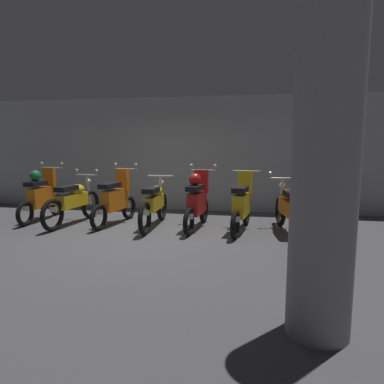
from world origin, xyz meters
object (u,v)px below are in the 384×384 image
object	(u,v)px
motorbike_slot_4	(197,201)
motorbike_slot_6	(288,208)
support_pillar	(325,173)
motorbike_slot_1	(73,201)
motorbike_slot_3	(154,203)
motorbike_slot_2	(116,200)
motorbike_slot_0	(42,195)
motorbike_slot_5	(242,205)

from	to	relation	value
motorbike_slot_4	motorbike_slot_6	xyz separation A→B (m)	(1.78, -0.08, -0.08)
motorbike_slot_4	support_pillar	size ratio (longest dim) A/B	0.58
motorbike_slot_1	motorbike_slot_3	bearing A→B (deg)	1.76
motorbike_slot_2	support_pillar	distance (m)	5.19
motorbike_slot_0	support_pillar	size ratio (longest dim) A/B	0.58
motorbike_slot_6	motorbike_slot_5	bearing A→B (deg)	179.43
motorbike_slot_2	motorbike_slot_6	distance (m)	3.56
motorbike_slot_1	motorbike_slot_3	world-z (taller)	motorbike_slot_1
motorbike_slot_0	motorbike_slot_5	size ratio (longest dim) A/B	1.00
motorbike_slot_3	motorbike_slot_1	bearing A→B (deg)	-178.24
motorbike_slot_6	support_pillar	bearing A→B (deg)	-91.09
motorbike_slot_1	motorbike_slot_5	world-z (taller)	motorbike_slot_5
motorbike_slot_1	motorbike_slot_2	world-z (taller)	motorbike_slot_2
motorbike_slot_4	motorbike_slot_6	world-z (taller)	motorbike_slot_4
motorbike_slot_2	motorbike_slot_5	xyz separation A→B (m)	(2.68, -0.14, -0.00)
motorbike_slot_5	motorbike_slot_0	bearing A→B (deg)	177.29
motorbike_slot_1	motorbike_slot_6	xyz separation A→B (m)	(4.46, -0.00, 0.00)
motorbike_slot_5	support_pillar	xyz separation A→B (m)	(0.81, -3.59, 0.92)
motorbike_slot_0	support_pillar	world-z (taller)	support_pillar
motorbike_slot_4	motorbike_slot_6	bearing A→B (deg)	-2.53
motorbike_slot_0	motorbike_slot_1	xyz separation A→B (m)	(0.90, -0.22, -0.08)
motorbike_slot_2	motorbike_slot_3	bearing A→B (deg)	-5.91
motorbike_slot_1	motorbike_slot_5	distance (m)	3.58
motorbike_slot_0	motorbike_slot_1	distance (m)	0.93
motorbike_slot_4	support_pillar	xyz separation A→B (m)	(1.71, -3.66, 0.88)
motorbike_slot_0	motorbike_slot_3	xyz separation A→B (m)	(2.68, -0.16, -0.08)
motorbike_slot_0	motorbike_slot_2	xyz separation A→B (m)	(1.79, -0.07, -0.04)
motorbike_slot_0	motorbike_slot_1	size ratio (longest dim) A/B	0.86
motorbike_slot_2	motorbike_slot_6	bearing A→B (deg)	-2.43
motorbike_slot_1	motorbike_slot_5	xyz separation A→B (m)	(3.58, 0.00, 0.03)
motorbike_slot_0	motorbike_slot_2	size ratio (longest dim) A/B	1.01
motorbike_slot_1	support_pillar	distance (m)	5.75
support_pillar	motorbike_slot_4	bearing A→B (deg)	115.06
motorbike_slot_3	motorbike_slot_6	bearing A→B (deg)	-1.27
motorbike_slot_0	motorbike_slot_4	distance (m)	3.58
motorbike_slot_2	motorbike_slot_5	distance (m)	2.68
motorbike_slot_1	support_pillar	xyz separation A→B (m)	(4.39, -3.59, 0.95)
motorbike_slot_2	motorbike_slot_6	xyz separation A→B (m)	(3.56, -0.15, -0.04)
motorbike_slot_1	motorbike_slot_6	size ratio (longest dim) A/B	1.00
motorbike_slot_6	support_pillar	distance (m)	3.71
motorbike_slot_3	motorbike_slot_5	size ratio (longest dim) A/B	1.17
motorbike_slot_0	motorbike_slot_2	distance (m)	1.80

